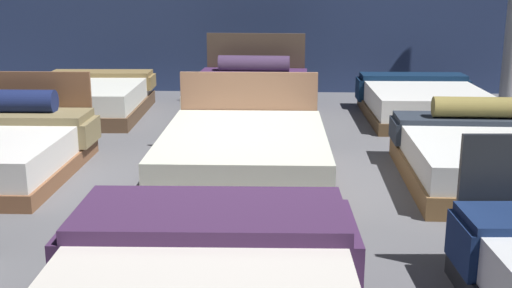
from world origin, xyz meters
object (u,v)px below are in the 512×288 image
object	(u,v)px
bed_6	(89,99)
bed_8	(423,102)
bed_7	(250,98)
bed_5	(488,158)
bed_4	(244,156)

from	to	relation	value
bed_6	bed_8	distance (m)	4.60
bed_7	bed_8	xyz separation A→B (m)	(2.35, 0.02, -0.05)
bed_5	bed_7	size ratio (longest dim) A/B	0.94
bed_7	bed_6	bearing A→B (deg)	-178.43
bed_6	bed_7	size ratio (longest dim) A/B	0.98
bed_4	bed_5	world-z (taller)	bed_4
bed_4	bed_6	bearing A→B (deg)	128.86
bed_5	bed_6	world-z (taller)	bed_5
bed_5	bed_7	distance (m)	3.66
bed_4	bed_7	distance (m)	2.82
bed_4	bed_8	bearing A→B (deg)	50.80
bed_4	bed_7	world-z (taller)	bed_7
bed_4	bed_7	size ratio (longest dim) A/B	1.01
bed_7	bed_8	distance (m)	2.35
bed_5	bed_6	distance (m)	5.40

